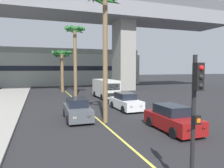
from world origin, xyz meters
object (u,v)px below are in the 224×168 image
Objects in this scene: car_queue_front at (77,110)px; traffic_light_median_near at (195,108)px; palm_tree_near_median at (75,42)px; palm_tree_farthest_median at (61,61)px; car_queue_second at (172,119)px; car_queue_third at (126,102)px; palm_tree_mid_median at (62,59)px; palm_tree_far_median at (105,14)px; delivery_van at (106,88)px.

traffic_light_median_near is (1.43, -10.75, 1.99)m from car_queue_front.
palm_tree_near_median is 1.42× the size of palm_tree_farthest_median.
palm_tree_near_median is at bearing -86.34° from palm_tree_farthest_median.
car_queue_third is (-0.15, 6.90, 0.00)m from car_queue_second.
car_queue_front is 0.62× the size of palm_tree_farthest_median.
car_queue_third is 22.75m from palm_tree_farthest_median.
palm_tree_farthest_median is (0.39, 5.52, -0.14)m from palm_tree_mid_median.
car_queue_front is 0.45× the size of palm_tree_far_median.
palm_tree_farthest_median is at bearing 93.66° from palm_tree_near_median.
traffic_light_median_near is 35.04m from palm_tree_farthest_median.
car_queue_front is at bearing -98.98° from palm_tree_near_median.
car_queue_second is at bearing -80.55° from palm_tree_near_median.
delivery_van is 10.66m from palm_tree_mid_median.
palm_tree_near_median reaches higher than car_queue_third.
car_queue_third is at bearing 24.26° from car_queue_front.
car_queue_second is at bearing -44.30° from palm_tree_far_median.
car_queue_front is 0.99× the size of traffic_light_median_near.
car_queue_third is 8.33m from palm_tree_far_median.
delivery_van is at bearing 72.34° from palm_tree_far_median.
palm_tree_far_median reaches higher than delivery_van.
car_queue_second is at bearing -88.75° from car_queue_third.
car_queue_front is at bearing -155.74° from car_queue_third.
traffic_light_median_near is (-3.91, -20.60, 1.43)m from delivery_van.
palm_tree_far_median is at bearing -89.14° from palm_tree_farthest_median.
traffic_light_median_near is 0.63× the size of palm_tree_farthest_median.
delivery_van is at bearing 86.29° from car_queue_third.
car_queue_front is 1.00× the size of car_queue_third.
palm_tree_near_median is at bearing 88.51° from traffic_light_median_near.
palm_tree_mid_median is (-3.90, 16.50, 4.61)m from car_queue_third.
palm_tree_near_median reaches higher than palm_tree_mid_median.
palm_tree_near_median reaches higher than car_queue_second.
car_queue_second is at bearing 59.45° from traffic_light_median_near.
car_queue_front is 14.70m from palm_tree_near_median.
palm_tree_farthest_median is at bearing 99.06° from car_queue_third.
palm_tree_farthest_median is (-4.01, 14.35, 3.90)m from delivery_van.
car_queue_third is 0.45× the size of palm_tree_far_median.
palm_tree_mid_median is at bearing 99.82° from car_queue_second.
car_queue_front is 11.02m from traffic_light_median_near.
traffic_light_median_near is 24.17m from palm_tree_near_median.
car_queue_front is 11.22m from delivery_van.
palm_tree_mid_median reaches higher than palm_tree_farthest_median.
palm_tree_near_median is 1.02× the size of palm_tree_far_median.
delivery_van is at bearing -43.44° from palm_tree_near_median.
traffic_light_median_near is at bearing -104.76° from car_queue_third.
delivery_van is 21.02m from traffic_light_median_near.
palm_tree_farthest_median is at bearing 85.98° from palm_tree_mid_median.
car_queue_front is at bearing 97.60° from traffic_light_median_near.
palm_tree_farthest_median reaches higher than traffic_light_median_near.
palm_tree_far_median is at bearing 88.24° from traffic_light_median_near.
car_queue_front is 7.16m from palm_tree_far_median.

